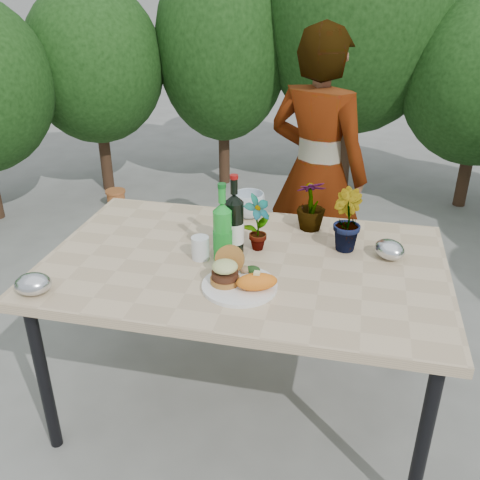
% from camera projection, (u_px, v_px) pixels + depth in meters
% --- Properties ---
extents(ground, '(80.00, 80.00, 0.00)m').
position_uv_depth(ground, '(244.00, 401.00, 2.49)').
color(ground, slate).
rests_on(ground, ground).
extents(patio_table, '(1.60, 1.00, 0.75)m').
position_uv_depth(patio_table, '(244.00, 272.00, 2.18)').
color(patio_table, tan).
rests_on(patio_table, ground).
extents(shrub_hedge, '(6.94, 5.16, 2.54)m').
position_uv_depth(shrub_hedge, '(313.00, 76.00, 3.46)').
color(shrub_hedge, '#382316').
rests_on(shrub_hedge, ground).
extents(dinner_plate, '(0.28, 0.28, 0.01)m').
position_uv_depth(dinner_plate, '(240.00, 286.00, 1.96)').
color(dinner_plate, white).
rests_on(dinner_plate, patio_table).
extents(burger_stack, '(0.11, 0.16, 0.11)m').
position_uv_depth(burger_stack, '(226.00, 269.00, 1.97)').
color(burger_stack, '#B7722D').
rests_on(burger_stack, dinner_plate).
extents(sweet_potato, '(0.17, 0.12, 0.06)m').
position_uv_depth(sweet_potato, '(257.00, 282.00, 1.92)').
color(sweet_potato, orange).
rests_on(sweet_potato, dinner_plate).
extents(grilled_veg, '(0.08, 0.05, 0.03)m').
position_uv_depth(grilled_veg, '(249.00, 269.00, 2.03)').
color(grilled_veg, olive).
rests_on(grilled_veg, dinner_plate).
extents(wine_bottle, '(0.08, 0.08, 0.34)m').
position_uv_depth(wine_bottle, '(234.00, 224.00, 2.17)').
color(wine_bottle, black).
rests_on(wine_bottle, patio_table).
extents(sparkling_water, '(0.08, 0.08, 0.32)m').
position_uv_depth(sparkling_water, '(223.00, 232.00, 2.12)').
color(sparkling_water, green).
rests_on(sparkling_water, patio_table).
extents(plastic_cup, '(0.07, 0.07, 0.09)m').
position_uv_depth(plastic_cup, '(200.00, 248.00, 2.15)').
color(plastic_cup, silver).
rests_on(plastic_cup, patio_table).
extents(seedling_left, '(0.15, 0.15, 0.24)m').
position_uv_depth(seedling_left, '(257.00, 223.00, 2.19)').
color(seedling_left, '#225C1F').
rests_on(seedling_left, patio_table).
extents(seedling_mid, '(0.17, 0.18, 0.26)m').
position_uv_depth(seedling_mid, '(346.00, 220.00, 2.19)').
color(seedling_mid, '#23521C').
rests_on(seedling_mid, patio_table).
extents(seedling_right, '(0.17, 0.17, 0.23)m').
position_uv_depth(seedling_right, '(311.00, 205.00, 2.37)').
color(seedling_right, '#2D6121').
rests_on(seedling_right, patio_table).
extents(blue_bowl, '(0.19, 0.19, 0.12)m').
position_uv_depth(blue_bowl, '(249.00, 205.00, 2.51)').
color(blue_bowl, silver).
rests_on(blue_bowl, patio_table).
extents(foil_packet_left, '(0.15, 0.14, 0.08)m').
position_uv_depth(foil_packet_left, '(33.00, 284.00, 1.92)').
color(foil_packet_left, silver).
rests_on(foil_packet_left, patio_table).
extents(foil_packet_right, '(0.17, 0.17, 0.08)m').
position_uv_depth(foil_packet_right, '(389.00, 249.00, 2.15)').
color(foil_packet_right, silver).
rests_on(foil_packet_right, patio_table).
extents(person, '(0.68, 0.56, 1.59)m').
position_uv_depth(person, '(317.00, 174.00, 2.95)').
color(person, '#A67853').
rests_on(person, ground).
extents(terracotta_pot, '(0.17, 0.17, 0.14)m').
position_uv_depth(terracotta_pot, '(116.00, 198.00, 4.54)').
color(terracotta_pot, '#B25F2D').
rests_on(terracotta_pot, ground).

